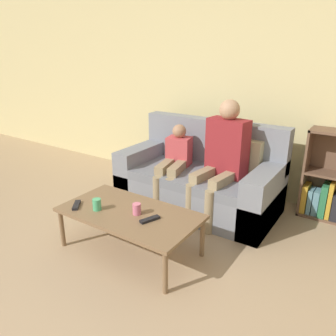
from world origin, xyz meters
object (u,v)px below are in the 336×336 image
Objects in this scene: couch at (200,180)px; cup_far at (97,204)px; person_child at (174,161)px; tv_remote_0 at (150,219)px; person_adult at (223,152)px; cup_near at (137,209)px; coffee_table at (130,215)px; tv_remote_1 at (76,205)px.

cup_far is (-0.33, -1.25, 0.12)m from couch.
person_child is 1.10m from tv_remote_0.
person_adult is 1.12m from cup_near.
person_adult is (0.29, -0.08, 0.40)m from couch.
person_child is (-0.18, 0.98, 0.17)m from coffee_table.
coffee_table is 1.32× the size of person_child.
tv_remote_1 is at bearing -146.29° from tv_remote_0.
tv_remote_1 is at bearing -115.04° from person_child.
cup_near reaches higher than tv_remote_1.
tv_remote_0 is (0.41, -1.01, -0.13)m from person_child.
person_child is (-0.25, -0.14, 0.21)m from couch.
coffee_table is 1.16m from person_adult.
couch reaches higher than cup_far.
person_child reaches higher than coffee_table.
coffee_table is at bearing -16.94° from tv_remote_1.
person_adult reaches higher than coffee_table.
person_adult is 12.79× the size of cup_near.
couch is at bearing 172.17° from person_adult.
tv_remote_0 is 1.08× the size of tv_remote_1.
tv_remote_0 and tv_remote_1 have the same top height.
coffee_table is (-0.08, -1.12, 0.04)m from couch.
cup_far is (-0.62, -1.17, -0.27)m from person_adult.
person_child is 1.02m from cup_near.
coffee_table is 11.83× the size of cup_far.
person_child is at bearing 38.14° from tv_remote_1.
coffee_table is 7.33× the size of tv_remote_1.
coffee_table is 0.98× the size of person_adult.
cup_near is at bearing -19.82° from tv_remote_1.
coffee_table is 6.79× the size of tv_remote_0.
tv_remote_1 is at bearing -112.06° from couch.
cup_near is 0.95× the size of cup_far.
couch is 0.50m from person_adult.
tv_remote_0 is (0.24, -0.03, 0.04)m from coffee_table.
person_adult reaches higher than person_child.
couch reaches higher than coffee_table.
person_child is 5.55× the size of tv_remote_1.
cup_near is (0.08, 0.00, 0.08)m from coffee_table.
couch is 1.89× the size of person_child.
couch is 1.40× the size of person_adult.
person_child is 9.45× the size of cup_near.
person_adult is at bearing -14.90° from couch.
cup_near is (0.00, -1.12, 0.12)m from couch.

